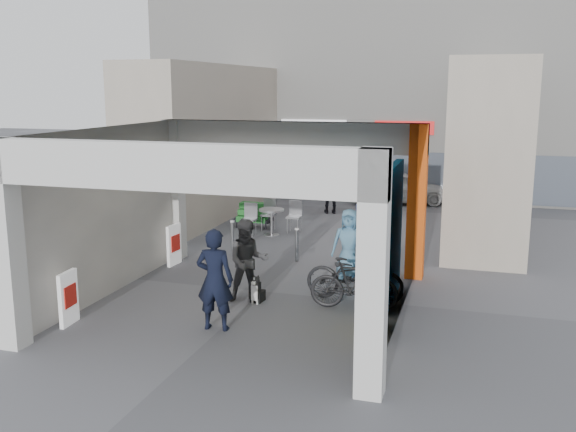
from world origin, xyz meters
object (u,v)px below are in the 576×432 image
(man_crates, at_px, (331,188))
(bicycle_front, at_px, (355,276))
(man_elderly, at_px, (349,244))
(cafe_set, at_px, (271,222))
(border_collie, at_px, (257,291))
(white_van, at_px, (400,187))
(man_back_turned, at_px, (248,261))
(bicycle_rear, at_px, (354,284))
(produce_stand, at_px, (254,218))
(man_with_dog, at_px, (215,280))

(man_crates, height_order, bicycle_front, man_crates)
(man_elderly, xyz_separation_m, man_crates, (-2.12, 7.33, 0.09))
(bicycle_front, bearing_deg, man_crates, 17.70)
(cafe_set, bearing_deg, bicycle_front, -56.39)
(border_collie, bearing_deg, white_van, 89.66)
(man_back_turned, relative_size, bicycle_rear, 0.99)
(produce_stand, distance_m, man_back_turned, 7.11)
(bicycle_front, bearing_deg, man_back_turned, 110.02)
(cafe_set, xyz_separation_m, produce_stand, (-0.76, 0.61, -0.04))
(man_back_turned, xyz_separation_m, man_crates, (-0.50, 9.57, 0.03))
(produce_stand, xyz_separation_m, man_back_turned, (2.30, -6.70, 0.56))
(man_with_dog, relative_size, man_back_turned, 1.09)
(produce_stand, bearing_deg, cafe_set, -27.82)
(man_crates, distance_m, bicycle_rear, 9.77)
(man_with_dog, distance_m, man_back_turned, 1.59)
(produce_stand, distance_m, border_collie, 7.15)
(man_with_dog, height_order, man_back_turned, man_with_dog)
(produce_stand, xyz_separation_m, man_crates, (1.80, 2.87, 0.59))
(man_with_dog, bearing_deg, produce_stand, -80.19)
(produce_stand, height_order, white_van, white_van)
(man_with_dog, bearing_deg, man_crates, -93.09)
(cafe_set, distance_m, man_crates, 3.67)
(produce_stand, xyz_separation_m, man_elderly, (3.91, -4.46, 0.50))
(man_back_turned, height_order, bicycle_rear, man_back_turned)
(man_with_dog, relative_size, bicycle_rear, 1.07)
(border_collie, height_order, man_back_turned, man_back_turned)
(man_elderly, distance_m, bicycle_rear, 2.16)
(man_crates, xyz_separation_m, bicycle_front, (2.56, -8.88, -0.35))
(border_collie, bearing_deg, bicycle_rear, 10.92)
(bicycle_rear, height_order, white_van, white_van)
(man_crates, bearing_deg, bicycle_rear, 86.70)
(man_crates, bearing_deg, man_with_dog, 73.41)
(cafe_set, height_order, produce_stand, cafe_set)
(produce_stand, bearing_deg, bicycle_rear, -45.14)
(man_with_dog, xyz_separation_m, bicycle_rear, (2.17, 1.75, -0.41))
(man_with_dog, bearing_deg, bicycle_front, -138.13)
(produce_stand, bearing_deg, man_elderly, -38.06)
(bicycle_front, bearing_deg, bicycle_rear, -169.34)
(border_collie, bearing_deg, man_elderly, 63.44)
(cafe_set, relative_size, bicycle_rear, 0.91)
(man_elderly, height_order, bicycle_rear, man_elderly)
(bicycle_rear, bearing_deg, man_elderly, 9.94)
(man_back_turned, bearing_deg, bicycle_front, -5.69)
(cafe_set, distance_m, bicycle_front, 6.50)
(border_collie, distance_m, bicycle_rear, 1.98)
(cafe_set, relative_size, man_crates, 0.88)
(man_elderly, height_order, man_crates, man_crates)
(bicycle_front, bearing_deg, man_elderly, 17.54)
(cafe_set, bearing_deg, white_van, 63.35)
(man_back_turned, bearing_deg, white_van, 58.79)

